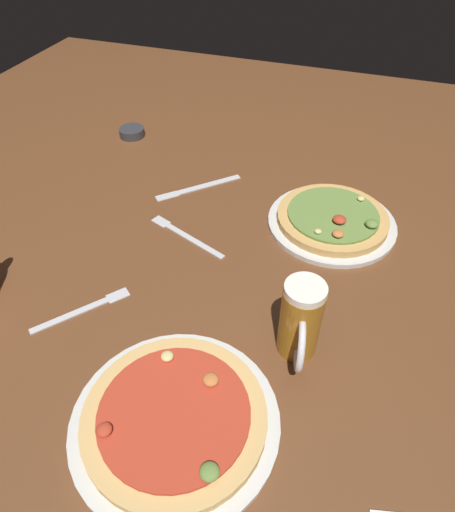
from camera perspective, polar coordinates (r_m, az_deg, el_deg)
name	(u,v)px	position (r m, az deg, el deg)	size (l,w,h in m)	color
ground_plane	(228,267)	(1.00, 0.00, -1.46)	(2.40, 2.40, 0.03)	brown
pizza_plate_near	(175,418)	(0.76, -6.68, -19.75)	(0.33, 0.33, 0.05)	silver
pizza_plate_far	(332,220)	(1.11, 13.15, 4.50)	(0.31, 0.31, 0.05)	silver
beer_mug_amber	(300,322)	(0.79, 9.24, -8.21)	(0.07, 0.13, 0.16)	#9E6619
ramekin_sauce	(132,132)	(1.48, -12.03, 15.11)	(0.08, 0.08, 0.03)	#333338
fork_left	(84,309)	(0.94, -17.78, -6.43)	(0.14, 0.17, 0.01)	silver
knife_right	(198,187)	(1.22, -3.73, 8.71)	(0.19, 0.18, 0.01)	silver
fork_spare	(185,235)	(1.06, -5.37, 2.64)	(0.21, 0.10, 0.01)	silver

